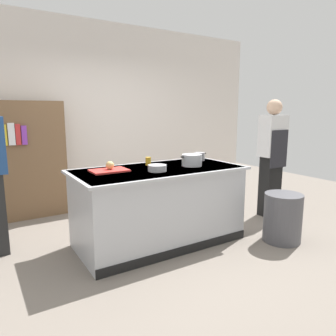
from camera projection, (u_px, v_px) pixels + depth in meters
name	position (u px, v px, depth m)	size (l,w,h in m)	color
ground_plane	(159.00, 241.00, 3.79)	(10.00, 10.00, 0.00)	slate
back_wall	(96.00, 114.00, 5.28)	(6.40, 0.12, 3.00)	silver
counter_island	(159.00, 204.00, 3.71)	(1.98, 0.98, 0.90)	#B7BABF
cutting_board	(109.00, 171.00, 3.45)	(0.40, 0.28, 0.02)	red
onion	(110.00, 165.00, 3.46)	(0.09, 0.09, 0.09)	tan
stock_pot	(192.00, 160.00, 3.79)	(0.31, 0.24, 0.14)	#B7BABF
sauce_pan	(199.00, 156.00, 4.20)	(0.21, 0.14, 0.11)	#99999E
mixing_bowl	(157.00, 168.00, 3.46)	(0.21, 0.21, 0.07)	#B7BABF
juice_cup	(148.00, 161.00, 3.84)	(0.07, 0.07, 0.10)	yellow
trash_bin	(283.00, 218.00, 3.76)	(0.45, 0.45, 0.59)	#4C4C51
person_chef	(272.00, 155.00, 4.60)	(0.38, 0.25, 1.72)	black
bookshelf	(26.00, 160.00, 4.53)	(1.10, 0.31, 1.70)	brown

